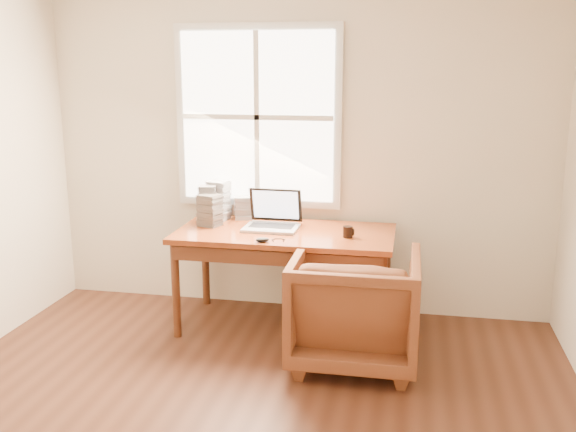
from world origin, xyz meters
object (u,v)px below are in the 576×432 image
coffee_mug (348,232)px  desk (285,234)px  wicker_stool (308,305)px  cd_stack_a (219,201)px  laptop (271,211)px  armchair (355,307)px

coffee_mug → desk: bearing=169.4°
wicker_stool → coffee_mug: (0.30, -0.09, 0.61)m
cd_stack_a → wicker_stool: bearing=-18.6°
laptop → coffee_mug: bearing=-9.2°
wicker_stool → cd_stack_a: (-0.76, 0.26, 0.72)m
armchair → cd_stack_a: bearing=-33.4°
armchair → cd_stack_a: (-1.16, 0.75, 0.52)m
desk → wicker_stool: 0.58m
laptop → coffee_mug: laptop is taller
armchair → wicker_stool: armchair is taller
desk → coffee_mug: bearing=-10.4°
cd_stack_a → desk: bearing=-23.6°
desk → armchair: bearing=-41.0°
desk → laptop: size_ratio=3.98×
desk → cd_stack_a: (-0.59, 0.26, 0.17)m
coffee_mug → cd_stack_a: size_ratio=0.26×
armchair → laptop: bearing=-37.4°
laptop → coffee_mug: (0.58, -0.10, -0.10)m
desk → laptop: bearing=171.0°
laptop → cd_stack_a: (-0.48, 0.24, 0.01)m
wicker_stool → coffee_mug: coffee_mug is taller
desk → cd_stack_a: size_ratio=5.22×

